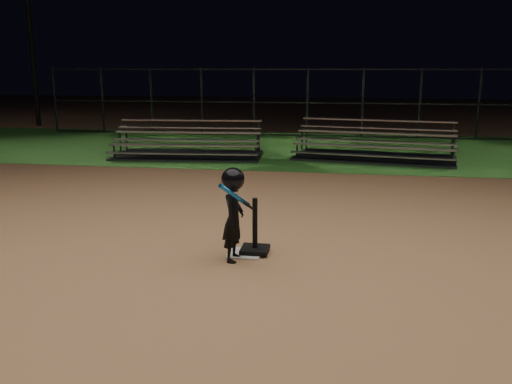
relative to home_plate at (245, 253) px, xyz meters
name	(u,v)px	position (x,y,z in m)	size (l,w,h in m)	color
ground	(245,254)	(0.00, 0.00, -0.01)	(80.00, 80.00, 0.00)	#B37C51
grass_strip	(300,148)	(0.00, 10.00, -0.01)	(60.00, 8.00, 0.01)	#265D1E
home_plate	(245,253)	(0.00, 0.00, 0.00)	(0.45, 0.45, 0.02)	beige
batting_tee	(255,242)	(0.14, 0.06, 0.15)	(0.38, 0.38, 0.76)	black
child_batter	(233,212)	(-0.10, -0.25, 0.65)	(0.43, 0.59, 1.26)	black
bleacher_left	(188,150)	(-3.07, 7.83, 0.20)	(4.31, 2.35, 1.02)	#B1B1B6
bleacher_right	(374,151)	(2.19, 8.27, 0.21)	(4.60, 2.76, 1.06)	#A8A8AD
backstop_fence	(307,103)	(0.00, 13.00, 1.24)	(20.08, 0.08, 2.50)	#38383D
light_pole_left	(27,8)	(-12.00, 14.94, 4.93)	(0.90, 0.53, 8.30)	#2D2D30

